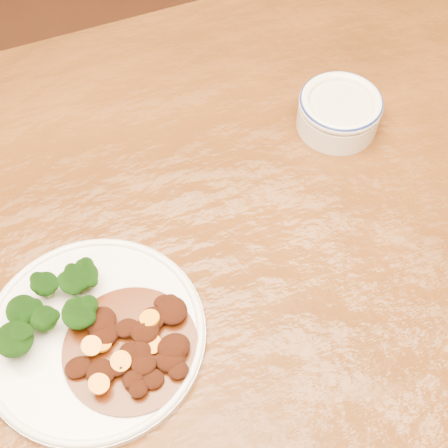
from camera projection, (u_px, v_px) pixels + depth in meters
name	position (u px, v px, depth m)	size (l,w,h in m)	color
ground	(203.00, 432.00, 1.37)	(4.00, 4.00, 0.00)	#4C2213
dining_table	(188.00, 291.00, 0.81)	(1.51, 0.92, 0.75)	#5F3210
dinner_plate	(94.00, 335.00, 0.68)	(0.25, 0.25, 0.02)	silver
broccoli_florets	(49.00, 308.00, 0.67)	(0.12, 0.09, 0.04)	#79A052
mince_stew	(135.00, 345.00, 0.66)	(0.15, 0.15, 0.02)	#4A1E08
dip_bowl	(339.00, 111.00, 0.84)	(0.11, 0.11, 0.05)	silver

